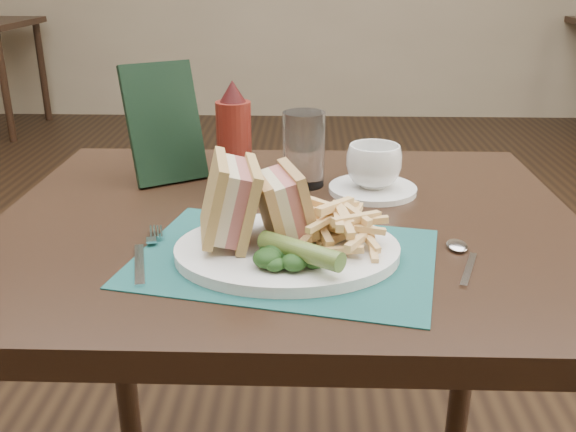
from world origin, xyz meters
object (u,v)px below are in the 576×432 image
object	(u,v)px
saucer	(373,189)
ketchup_bottle	(234,135)
coffee_cup	(374,166)
plate	(287,250)
table_main	(288,413)
drinking_glass	(304,149)
check_presenter	(164,123)
sandwich_half_a	(214,201)
placemat	(285,257)
sandwich_half_b	(268,205)

from	to	relation	value
saucer	ketchup_bottle	distance (m)	0.25
coffee_cup	plate	bearing A→B (deg)	-117.55
table_main	drinking_glass	bearing A→B (deg)	81.46
saucer	check_presenter	distance (m)	0.38
ketchup_bottle	check_presenter	distance (m)	0.13
sandwich_half_a	check_presenter	size ratio (longest dim) A/B	0.55
placemat	sandwich_half_a	bearing A→B (deg)	171.69
table_main	placemat	xyz separation A→B (m)	(0.00, -0.15, 0.38)
saucer	check_presenter	bearing A→B (deg)	170.47
table_main	sandwich_half_a	size ratio (longest dim) A/B	7.67
ketchup_bottle	sandwich_half_a	bearing A→B (deg)	-89.31
sandwich_half_b	saucer	bearing A→B (deg)	39.08
placemat	sandwich_half_a	xyz separation A→B (m)	(-0.09, 0.01, 0.07)
table_main	check_presenter	world-z (taller)	check_presenter
placemat	sandwich_half_b	distance (m)	0.07
plate	sandwich_half_b	size ratio (longest dim) A/B	3.07
saucer	coffee_cup	world-z (taller)	coffee_cup
plate	table_main	bearing A→B (deg)	87.67
placemat	plate	distance (m)	0.01
placemat	saucer	xyz separation A→B (m)	(0.14, 0.27, 0.00)
saucer	ketchup_bottle	size ratio (longest dim) A/B	0.81
plate	ketchup_bottle	size ratio (longest dim) A/B	1.61
ketchup_bottle	sandwich_half_b	bearing A→B (deg)	-74.36
sandwich_half_b	plate	bearing A→B (deg)	-54.35
placemat	coffee_cup	bearing A→B (deg)	62.23
placemat	check_presenter	world-z (taller)	check_presenter
saucer	ketchup_bottle	world-z (taller)	ketchup_bottle
placemat	sandwich_half_a	world-z (taller)	sandwich_half_a
sandwich_half_a	sandwich_half_b	size ratio (longest dim) A/B	1.20
plate	coffee_cup	xyz separation A→B (m)	(0.14, 0.26, 0.04)
placemat	coffee_cup	world-z (taller)	coffee_cup
plate	check_presenter	xyz separation A→B (m)	(-0.23, 0.33, 0.09)
plate	coffee_cup	bearing A→B (deg)	58.53
sandwich_half_a	placemat	bearing A→B (deg)	-18.57
coffee_cup	sandwich_half_a	bearing A→B (deg)	-132.81
check_presenter	placemat	bearing A→B (deg)	-87.74
check_presenter	sandwich_half_b	bearing A→B (deg)	-88.69
check_presenter	saucer	bearing A→B (deg)	-41.65
table_main	check_presenter	size ratio (longest dim) A/B	4.25
table_main	drinking_glass	world-z (taller)	drinking_glass
drinking_glass	sandwich_half_b	bearing A→B (deg)	-99.12
sandwich_half_b	saucer	distance (m)	0.30
drinking_glass	ketchup_bottle	bearing A→B (deg)	-173.18
sandwich_half_b	coffee_cup	xyz separation A→B (m)	(0.16, 0.24, -0.02)
plate	saucer	xyz separation A→B (m)	(0.14, 0.26, -0.00)
table_main	sandwich_half_b	xyz separation A→B (m)	(-0.02, -0.13, 0.44)
coffee_cup	drinking_glass	bearing A→B (deg)	163.48
plate	saucer	distance (m)	0.30
placemat	sandwich_half_a	distance (m)	0.12
sandwich_half_a	ketchup_bottle	world-z (taller)	ketchup_bottle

